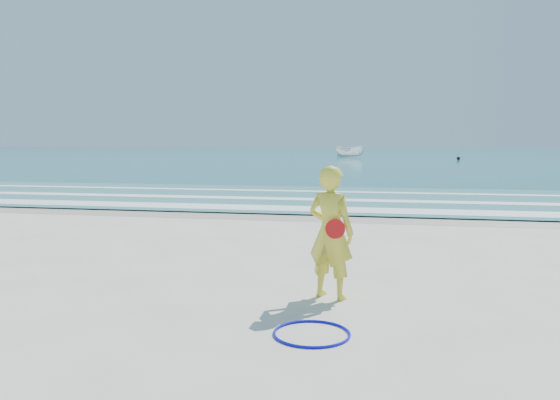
# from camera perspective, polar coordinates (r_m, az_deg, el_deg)

# --- Properties ---
(ground) EXTENTS (400.00, 400.00, 0.00)m
(ground) POSITION_cam_1_polar(r_m,az_deg,el_deg) (7.72, -10.89, -10.42)
(ground) COLOR silver
(ground) RESTS_ON ground
(wet_sand) EXTENTS (400.00, 2.40, 0.00)m
(wet_sand) POSITION_cam_1_polar(r_m,az_deg,el_deg) (16.24, 1.21, -1.62)
(wet_sand) COLOR #B2A893
(wet_sand) RESTS_ON ground
(ocean) EXTENTS (400.00, 190.00, 0.04)m
(ocean) POSITION_cam_1_polar(r_m,az_deg,el_deg) (111.90, 9.97, 4.89)
(ocean) COLOR #19727F
(ocean) RESTS_ON ground
(shallow) EXTENTS (400.00, 10.00, 0.01)m
(shallow) POSITION_cam_1_polar(r_m,az_deg,el_deg) (21.14, 3.61, 0.28)
(shallow) COLOR #59B7AD
(shallow) RESTS_ON ocean
(foam_near) EXTENTS (400.00, 1.40, 0.01)m
(foam_near) POSITION_cam_1_polar(r_m,az_deg,el_deg) (17.50, 1.96, -0.89)
(foam_near) COLOR white
(foam_near) RESTS_ON shallow
(foam_mid) EXTENTS (400.00, 0.90, 0.01)m
(foam_mid) POSITION_cam_1_polar(r_m,az_deg,el_deg) (20.35, 3.30, 0.08)
(foam_mid) COLOR white
(foam_mid) RESTS_ON shallow
(foam_far) EXTENTS (400.00, 0.60, 0.01)m
(foam_far) POSITION_cam_1_polar(r_m,az_deg,el_deg) (23.61, 4.43, 0.90)
(foam_far) COLOR white
(foam_far) RESTS_ON shallow
(hoop) EXTENTS (1.03, 1.03, 0.03)m
(hoop) POSITION_cam_1_polar(r_m,az_deg,el_deg) (6.38, 3.33, -13.74)
(hoop) COLOR #0B0BC8
(hoop) RESTS_ON ground
(boat) EXTENTS (4.80, 3.26, 1.74)m
(boat) POSITION_cam_1_polar(r_m,az_deg,el_deg) (76.19, 7.33, 5.08)
(boat) COLOR white
(boat) RESTS_ON ocean
(buoy) EXTENTS (0.42, 0.42, 0.42)m
(buoy) POSITION_cam_1_polar(r_m,az_deg,el_deg) (68.24, 18.15, 4.17)
(buoy) COLOR black
(buoy) RESTS_ON ocean
(woman) EXTENTS (0.80, 0.67, 1.86)m
(woman) POSITION_cam_1_polar(r_m,az_deg,el_deg) (7.61, 5.32, -3.38)
(woman) COLOR yellow
(woman) RESTS_ON ground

